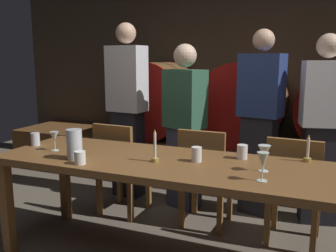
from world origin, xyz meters
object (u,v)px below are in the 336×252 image
at_px(wine_barrel_left, 158,99).
at_px(chair_right, 294,186).
at_px(dining_table, 171,171).
at_px(cup_far_left, 35,139).
at_px(candle_right, 308,154).
at_px(cup_far_right, 242,152).
at_px(guest_far_right, 323,129).
at_px(wine_glass_left, 54,137).
at_px(wine_glass_right, 263,161).
at_px(cup_center_right, 197,154).
at_px(guest_center_right, 260,122).
at_px(chair_center, 204,174).
at_px(guest_far_left, 127,109).
at_px(candle_left, 155,153).
at_px(guest_center_left, 184,126).
at_px(chair_left, 120,165).
at_px(wine_glass_center, 264,152).
at_px(cup_center_left, 80,158).
at_px(pitcher, 74,144).
at_px(wine_barrel_center, 244,103).

distance_m(wine_barrel_left, chair_right, 2.16).
xyz_separation_m(dining_table, cup_far_left, (-1.18, 0.00, 0.12)).
height_order(candle_right, cup_far_right, candle_right).
relative_size(wine_barrel_left, guest_far_right, 0.55).
bearing_deg(wine_glass_left, wine_glass_right, -4.56).
bearing_deg(cup_far_right, candle_right, 12.48).
relative_size(candle_right, cup_center_right, 1.86).
bearing_deg(cup_far_right, guest_center_right, 91.11).
relative_size(chair_center, guest_far_left, 0.48).
relative_size(wine_barrel_left, cup_far_left, 8.88).
xyz_separation_m(candle_right, cup_center_right, (-0.70, -0.28, -0.00)).
xyz_separation_m(chair_right, candle_left, (-0.87, -0.67, 0.35)).
bearing_deg(chair_center, dining_table, 86.82).
distance_m(dining_table, guest_center_left, 1.07).
relative_size(guest_center_left, cup_far_left, 15.47).
bearing_deg(chair_right, candle_left, 41.24).
distance_m(chair_left, chair_right, 1.54).
relative_size(chair_right, cup_far_left, 8.53).
relative_size(wine_glass_center, cup_center_left, 1.89).
xyz_separation_m(wine_barrel_left, guest_center_right, (1.34, -0.70, -0.09)).
bearing_deg(candle_left, candle_right, 22.47).
bearing_deg(guest_far_right, wine_glass_left, 20.60).
bearing_deg(guest_center_left, pitcher, 95.56).
relative_size(guest_far_left, guest_far_right, 1.09).
height_order(chair_right, pitcher, pitcher).
relative_size(wine_barrel_left, cup_center_right, 9.06).
bearing_deg(wine_barrel_left, pitcher, -82.13).
relative_size(chair_center, cup_center_right, 8.70).
bearing_deg(guest_far_right, guest_center_right, -12.42).
xyz_separation_m(candle_right, pitcher, (-1.50, -0.54, 0.05)).
height_order(chair_center, wine_glass_right, wine_glass_right).
distance_m(wine_barrel_left, cup_center_left, 2.20).
xyz_separation_m(wine_barrel_left, guest_center_left, (0.65, -0.83, -0.15)).
bearing_deg(wine_glass_left, wine_barrel_left, 89.93).
xyz_separation_m(chair_left, cup_far_left, (-0.42, -0.61, 0.33)).
xyz_separation_m(guest_center_right, cup_far_right, (0.02, -0.92, -0.06)).
height_order(wine_barrel_center, candle_right, wine_barrel_center).
xyz_separation_m(chair_right, wine_glass_left, (-1.70, -0.68, 0.39)).
xyz_separation_m(guest_center_right, pitcher, (-1.06, -1.37, -0.01)).
relative_size(wine_barrel_center, guest_far_right, 0.55).
relative_size(candle_left, wine_glass_left, 1.55).
relative_size(wine_barrel_left, wine_glass_left, 6.27).
distance_m(wine_glass_left, cup_center_left, 0.46).
relative_size(guest_center_left, guest_center_right, 0.93).
distance_m(wine_barrel_left, wine_glass_right, 2.58).
height_order(wine_glass_center, wine_glass_right, wine_glass_right).
xyz_separation_m(dining_table, cup_far_right, (0.44, 0.24, 0.12)).
relative_size(pitcher, wine_glass_left, 1.44).
xyz_separation_m(chair_left, candle_left, (0.67, -0.68, 0.35)).
xyz_separation_m(candle_left, cup_center_right, (0.26, 0.11, -0.01)).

